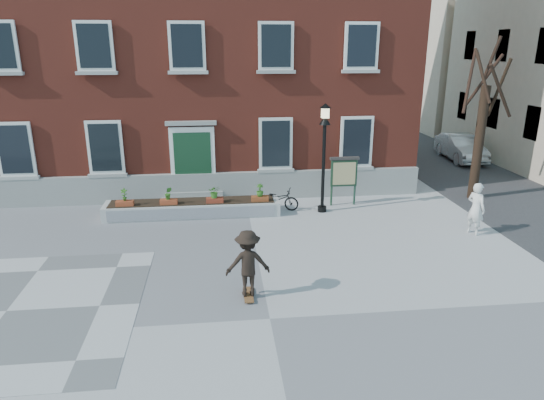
{
  "coord_description": "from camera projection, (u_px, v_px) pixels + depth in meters",
  "views": [
    {
      "loc": [
        -1.03,
        -9.45,
        5.86
      ],
      "look_at": [
        0.5,
        4.0,
        1.5
      ],
      "focal_mm": 32.0,
      "sensor_mm": 36.0,
      "label": 1
    }
  ],
  "objects": [
    {
      "name": "ground",
      "position": [
        270.0,
        319.0,
        10.85
      ],
      "size": [
        100.0,
        100.0,
        0.0
      ],
      "primitive_type": "plane",
      "color": "#9E9EA1",
      "rests_on": "ground"
    },
    {
      "name": "checker_patch",
      "position": [
        6.0,
        311.0,
        11.15
      ],
      "size": [
        6.0,
        6.0,
        0.01
      ],
      "primitive_type": "cube",
      "color": "#5F5F62",
      "rests_on": "ground"
    },
    {
      "name": "bicycle",
      "position": [
        278.0,
        199.0,
        17.9
      ],
      "size": [
        1.65,
        1.05,
        0.82
      ],
      "primitive_type": "imported",
      "rotation": [
        0.0,
        0.0,
        1.22
      ],
      "color": "black",
      "rests_on": "ground"
    },
    {
      "name": "parked_car",
      "position": [
        461.0,
        148.0,
        25.51
      ],
      "size": [
        1.73,
        4.18,
        1.34
      ],
      "primitive_type": "imported",
      "rotation": [
        0.0,
        0.0,
        -0.08
      ],
      "color": "silver",
      "rests_on": "ground"
    },
    {
      "name": "bystander",
      "position": [
        476.0,
        209.0,
        15.48
      ],
      "size": [
        0.64,
        0.74,
        1.71
      ],
      "primitive_type": "imported",
      "rotation": [
        0.0,
        0.0,
        2.01
      ],
      "color": "silver",
      "rests_on": "ground"
    },
    {
      "name": "brick_building",
      "position": [
        192.0,
        34.0,
        21.91
      ],
      "size": [
        18.4,
        10.85,
        12.6
      ],
      "color": "maroon",
      "rests_on": "ground"
    },
    {
      "name": "planter_assembly",
      "position": [
        193.0,
        207.0,
        17.33
      ],
      "size": [
        6.2,
        1.12,
        1.15
      ],
      "color": "silver",
      "rests_on": "ground"
    },
    {
      "name": "bare_tree",
      "position": [
        481.0,
        128.0,
        18.53
      ],
      "size": [
        1.83,
        1.83,
        6.16
      ],
      "color": "black",
      "rests_on": "ground"
    },
    {
      "name": "side_street",
      "position": [
        529.0,
        24.0,
        29.33
      ],
      "size": [
        15.2,
        36.0,
        14.5
      ],
      "color": "#39393C",
      "rests_on": "ground"
    },
    {
      "name": "lamp_post",
      "position": [
        324.0,
        143.0,
        17.03
      ],
      "size": [
        0.4,
        0.4,
        3.93
      ],
      "color": "black",
      "rests_on": "ground"
    },
    {
      "name": "notice_board",
      "position": [
        344.0,
        173.0,
        18.15
      ],
      "size": [
        1.1,
        0.16,
        1.87
      ],
      "color": "#1B3723",
      "rests_on": "ground"
    },
    {
      "name": "skateboarder",
      "position": [
        248.0,
        263.0,
        11.51
      ],
      "size": [
        1.09,
        0.78,
        1.73
      ],
      "color": "brown",
      "rests_on": "ground"
    }
  ]
}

